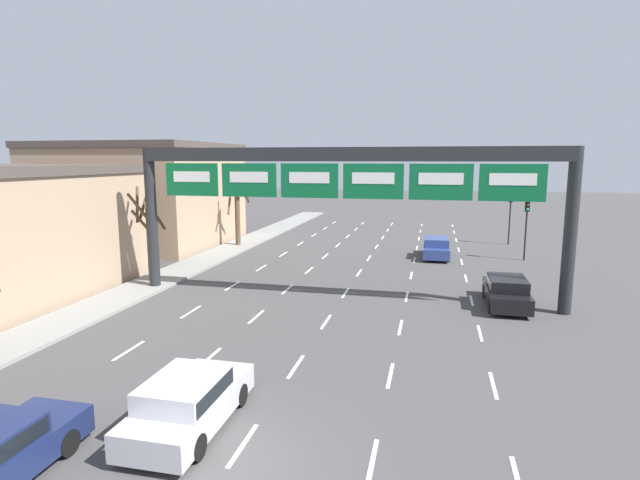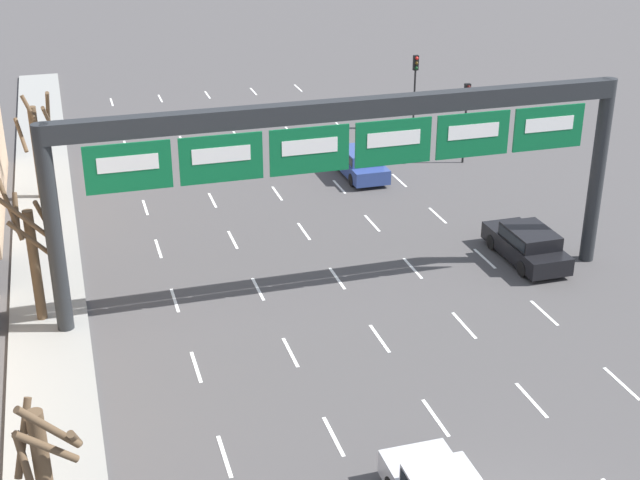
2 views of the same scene
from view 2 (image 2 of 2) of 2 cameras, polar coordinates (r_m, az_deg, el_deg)
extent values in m
cube|color=white|center=(26.59, -6.13, -13.60)|extent=(0.12, 2.00, 0.01)
cube|color=white|center=(30.66, -7.94, -8.05)|extent=(0.12, 2.00, 0.01)
cube|color=white|center=(34.98, -9.28, -3.83)|extent=(0.12, 2.00, 0.01)
cube|color=white|center=(39.45, -10.31, -0.55)|extent=(0.12, 2.00, 0.01)
cube|color=white|center=(44.04, -11.12, 2.06)|extent=(0.12, 2.00, 0.01)
cube|color=white|center=(48.71, -11.79, 4.17)|extent=(0.12, 2.00, 0.01)
cube|color=white|center=(53.44, -12.33, 5.90)|extent=(0.12, 2.00, 0.01)
cube|color=white|center=(58.21, -12.80, 7.36)|extent=(0.12, 2.00, 0.01)
cube|color=white|center=(63.02, -13.19, 8.59)|extent=(0.12, 2.00, 0.01)
cube|color=white|center=(27.20, 0.86, -12.45)|extent=(0.12, 2.00, 0.01)
cube|color=white|center=(31.19, -1.91, -7.19)|extent=(0.12, 2.00, 0.01)
cube|color=white|center=(35.44, -3.99, -3.15)|extent=(0.12, 2.00, 0.01)
cube|color=white|center=(39.87, -5.61, 0.01)|extent=(0.12, 2.00, 0.01)
cube|color=white|center=(44.41, -6.90, 2.54)|extent=(0.12, 2.00, 0.01)
cube|color=white|center=(49.05, -7.95, 4.59)|extent=(0.12, 2.00, 0.01)
cube|color=white|center=(53.75, -8.82, 6.28)|extent=(0.12, 2.00, 0.01)
cube|color=white|center=(58.50, -9.56, 7.70)|extent=(0.12, 2.00, 0.01)
cube|color=white|center=(63.28, -10.19, 8.91)|extent=(0.12, 2.00, 0.01)
cube|color=white|center=(28.19, 7.40, -11.21)|extent=(0.12, 2.00, 0.01)
cube|color=white|center=(32.06, 3.83, -6.30)|extent=(0.12, 2.00, 0.01)
cube|color=white|center=(36.21, 1.10, -2.47)|extent=(0.12, 2.00, 0.01)
cube|color=white|center=(40.55, -1.04, 0.56)|extent=(0.12, 2.00, 0.01)
cube|color=white|center=(45.02, -2.76, 3.00)|extent=(0.12, 2.00, 0.01)
cube|color=white|center=(49.60, -4.18, 4.99)|extent=(0.12, 2.00, 0.01)
cube|color=white|center=(54.25, -5.36, 6.64)|extent=(0.12, 2.00, 0.01)
cube|color=white|center=(58.96, -6.36, 8.02)|extent=(0.12, 2.00, 0.01)
cube|color=white|center=(63.72, -7.21, 9.20)|extent=(0.12, 2.00, 0.01)
cube|color=white|center=(29.52, 13.37, -9.93)|extent=(0.12, 2.00, 0.01)
cube|color=white|center=(33.23, 9.20, -5.41)|extent=(0.12, 2.00, 0.01)
cube|color=white|center=(37.25, 5.95, -1.81)|extent=(0.12, 2.00, 0.01)
cube|color=white|center=(41.48, 3.35, 1.08)|extent=(0.12, 2.00, 0.01)
cube|color=white|center=(45.87, 1.24, 3.42)|extent=(0.12, 2.00, 0.01)
cube|color=white|center=(50.37, -0.50, 5.35)|extent=(0.12, 2.00, 0.01)
cube|color=white|center=(54.95, -1.96, 6.96)|extent=(0.12, 2.00, 0.01)
cube|color=white|center=(59.61, -3.21, 8.31)|extent=(0.12, 2.00, 0.01)
cube|color=white|center=(64.31, -4.28, 9.46)|extent=(0.12, 2.00, 0.01)
cube|color=white|center=(31.14, 18.73, -8.69)|extent=(0.12, 2.00, 0.01)
cube|color=white|center=(34.68, 14.15, -4.54)|extent=(0.12, 2.00, 0.01)
cube|color=white|center=(38.54, 10.50, -1.17)|extent=(0.12, 2.00, 0.01)
cube|color=white|center=(42.65, 7.53, 1.57)|extent=(0.12, 2.00, 0.01)
cube|color=white|center=(46.93, 5.09, 3.82)|extent=(0.12, 2.00, 0.01)
cube|color=white|center=(51.33, 3.06, 5.68)|extent=(0.12, 2.00, 0.01)
cube|color=white|center=(55.84, 1.34, 7.25)|extent=(0.12, 2.00, 0.01)
cube|color=white|center=(60.43, -0.13, 8.57)|extent=(0.12, 2.00, 0.01)
cube|color=white|center=(65.07, -1.40, 9.69)|extent=(0.12, 2.00, 0.01)
cylinder|color=#232628|center=(32.01, -16.68, 0.42)|extent=(0.59, 0.59, 7.79)
cylinder|color=#232628|center=(38.08, 17.33, 4.13)|extent=(0.59, 0.59, 7.79)
cube|color=#232628|center=(32.38, 1.90, 8.39)|extent=(21.40, 0.60, 0.70)
cube|color=#0C6033|center=(30.95, -12.18, 4.56)|extent=(2.95, 0.08, 1.72)
cube|color=white|center=(30.86, -12.20, 4.81)|extent=(2.07, 0.02, 0.55)
cube|color=#0C6033|center=(31.31, -6.33, 5.20)|extent=(2.95, 0.08, 1.72)
cube|color=white|center=(31.22, -6.33, 5.44)|extent=(2.07, 0.02, 0.55)
cube|color=#0C6033|center=(31.99, -0.67, 5.76)|extent=(2.95, 0.08, 1.72)
cube|color=white|center=(31.90, -0.65, 6.00)|extent=(2.07, 0.02, 0.55)
cube|color=#0C6033|center=(32.97, 4.71, 6.24)|extent=(2.95, 0.08, 1.72)
cube|color=white|center=(32.89, 4.75, 6.48)|extent=(2.07, 0.02, 0.55)
cube|color=#0C6033|center=(34.23, 9.76, 6.65)|extent=(2.95, 0.08, 1.72)
cube|color=white|center=(34.14, 9.81, 6.87)|extent=(2.07, 0.02, 0.55)
cube|color=#0C6033|center=(35.72, 14.42, 6.97)|extent=(2.95, 0.08, 1.72)
cube|color=white|center=(35.64, 14.48, 7.19)|extent=(2.07, 0.02, 0.55)
cube|color=black|center=(38.56, 13.02, -0.47)|extent=(1.85, 4.62, 0.74)
cube|color=black|center=(38.08, 13.31, 0.25)|extent=(1.70, 2.40, 0.57)
cube|color=black|center=(38.08, 13.31, 0.25)|extent=(1.74, 2.21, 0.41)
cylinder|color=black|center=(39.38, 10.96, -0.13)|extent=(0.22, 0.66, 0.66)
cylinder|color=black|center=(40.14, 13.09, 0.15)|extent=(0.22, 0.66, 0.66)
cylinder|color=black|center=(37.19, 12.87, -1.81)|extent=(0.22, 0.66, 0.66)
cylinder|color=black|center=(37.99, 15.09, -1.48)|extent=(0.22, 0.66, 0.66)
cylinder|color=black|center=(25.50, 8.46, -14.71)|extent=(0.22, 0.66, 0.66)
cube|color=navy|center=(47.36, 2.50, 4.81)|extent=(1.85, 4.72, 0.74)
cube|color=navy|center=(46.89, 2.63, 5.46)|extent=(1.71, 2.46, 0.58)
cube|color=black|center=(46.89, 2.63, 5.46)|extent=(1.74, 2.26, 0.42)
cylinder|color=black|center=(48.46, 1.01, 4.99)|extent=(0.22, 0.66, 0.66)
cylinder|color=black|center=(48.96, 2.89, 5.17)|extent=(0.22, 0.66, 0.66)
cylinder|color=black|center=(45.92, 2.08, 3.87)|extent=(0.22, 0.66, 0.66)
cylinder|color=black|center=(46.46, 4.05, 4.07)|extent=(0.22, 0.66, 0.66)
cylinder|color=black|center=(49.53, 9.23, 6.85)|extent=(0.12, 0.12, 3.54)
cube|color=black|center=(48.93, 9.41, 9.33)|extent=(0.30, 0.24, 0.90)
sphere|color=#3D0E0C|center=(48.74, 9.50, 9.63)|extent=(0.20, 0.20, 0.20)
sphere|color=#412F0C|center=(48.82, 9.47, 9.29)|extent=(0.20, 0.20, 0.20)
sphere|color=green|center=(48.89, 9.45, 8.95)|extent=(0.20, 0.20, 0.20)
cylinder|color=black|center=(55.47, 6.05, 8.94)|extent=(0.12, 0.12, 3.62)
cube|color=black|center=(54.93, 6.15, 11.22)|extent=(0.30, 0.24, 0.90)
sphere|color=red|center=(54.75, 6.22, 11.49)|extent=(0.20, 0.20, 0.20)
sphere|color=#412F0C|center=(54.81, 6.20, 11.19)|extent=(0.20, 0.20, 0.20)
sphere|color=#0E3515|center=(54.88, 6.19, 10.88)|extent=(0.20, 0.20, 0.20)
cylinder|color=brown|center=(21.52, -16.97, -11.41)|extent=(1.39, 0.86, 1.76)
cylinder|color=brown|center=(22.56, -18.46, -13.12)|extent=(0.46, 0.96, 1.15)
cylinder|color=brown|center=(21.78, -17.10, -12.54)|extent=(1.42, 0.62, 1.39)
cylinder|color=brown|center=(22.39, -15.41, -12.17)|extent=(0.30, 1.79, 1.61)
cylinder|color=brown|center=(22.63, -18.47, -11.92)|extent=(0.69, 0.93, 1.83)
cylinder|color=brown|center=(45.51, -17.64, 5.36)|extent=(0.41, 0.41, 4.58)
cylinder|color=brown|center=(45.07, -18.60, 6.39)|extent=(0.58, 1.44, 1.43)
cylinder|color=brown|center=(44.88, -17.18, 7.75)|extent=(0.35, 1.34, 1.04)
cylinder|color=brown|center=(44.95, -17.02, 8.08)|extent=(0.32, 1.66, 1.98)
cylinder|color=brown|center=(44.65, -18.19, 8.09)|extent=(0.68, 0.52, 1.17)
cylinder|color=brown|center=(33.62, -17.78, -1.58)|extent=(0.37, 0.37, 4.28)
cylinder|color=brown|center=(32.68, -17.20, 1.23)|extent=(0.66, 1.31, 1.92)
cylinder|color=brown|center=(32.49, -18.05, 0.05)|extent=(1.44, 0.19, 1.54)
cylinder|color=brown|center=(32.48, -19.21, 1.86)|extent=(0.77, 1.26, 2.01)
cylinder|color=brown|center=(32.83, -18.86, 1.68)|extent=(0.20, 0.87, 1.30)
cylinder|color=brown|center=(32.08, -18.54, 1.44)|extent=(1.63, 0.50, 1.59)
camera|label=1|loc=(17.72, 46.79, -15.16)|focal=28.00mm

